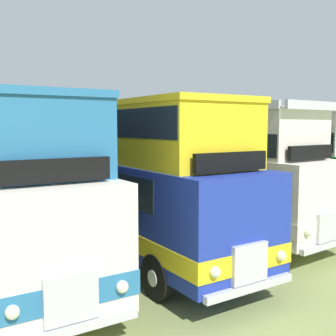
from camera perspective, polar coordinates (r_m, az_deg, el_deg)
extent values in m
plane|color=#8C9956|center=(13.07, -14.21, -11.37)|extent=(200.00, 200.00, 0.00)
cube|color=silver|center=(12.01, -22.04, -4.81)|extent=(3.09, 11.02, 2.30)
cube|color=teal|center=(12.13, -21.93, -7.60)|extent=(3.13, 11.06, 0.44)
cube|color=#19232D|center=(6.74, -13.91, -7.09)|extent=(2.20, 0.22, 0.90)
cube|color=silver|center=(7.03, -13.35, -17.26)|extent=(0.91, 0.17, 0.80)
cube|color=silver|center=(7.21, -13.17, -21.00)|extent=(2.30, 0.27, 0.16)
sphere|color=#EAEACC|center=(7.33, -6.39, -16.12)|extent=(0.22, 0.22, 0.22)
sphere|color=#EAEACC|center=(6.81, -20.88, -18.27)|extent=(0.22, 0.22, 0.22)
cube|color=black|center=(7.08, -15.32, -0.35)|extent=(1.90, 0.22, 0.40)
cylinder|color=black|center=(9.05, -9.65, -15.73)|extent=(0.34, 1.05, 1.04)
cylinder|color=silver|center=(9.11, -8.75, -15.58)|extent=(0.04, 0.36, 0.36)
cylinder|color=black|center=(15.96, -20.17, -6.47)|extent=(0.34, 1.05, 1.04)
cylinder|color=silver|center=(15.99, -19.64, -6.42)|extent=(0.04, 0.36, 0.36)
cube|color=#1E339E|center=(13.08, -6.54, -3.56)|extent=(3.04, 11.56, 2.30)
cube|color=yellow|center=(13.19, -6.51, -6.13)|extent=(3.08, 11.60, 0.44)
cube|color=#19232D|center=(13.35, -7.33, -0.77)|extent=(2.96, 9.17, 0.76)
cube|color=#19232D|center=(8.34, 10.95, -4.53)|extent=(2.20, 0.20, 0.90)
cube|color=silver|center=(8.57, 11.31, -12.88)|extent=(0.90, 0.16, 0.80)
cube|color=silver|center=(8.73, 11.38, -16.04)|extent=(2.30, 0.25, 0.16)
sphere|color=#EAEACC|center=(9.19, 15.48, -11.69)|extent=(0.22, 0.22, 0.22)
sphere|color=#EAEACC|center=(8.00, 6.57, -14.21)|extent=(0.22, 0.22, 0.22)
cube|color=yellow|center=(13.13, -7.12, 4.81)|extent=(2.90, 10.66, 1.50)
cube|color=yellow|center=(13.14, -7.17, 8.38)|extent=(2.96, 10.76, 0.14)
cube|color=#19232D|center=(13.12, -7.14, 6.12)|extent=(2.94, 10.56, 0.68)
cube|color=black|center=(8.59, 8.80, 0.87)|extent=(1.90, 0.21, 0.40)
cylinder|color=black|center=(10.64, 9.49, -12.37)|extent=(0.33, 1.05, 1.04)
cylinder|color=silver|center=(10.74, 10.09, -12.21)|extent=(0.04, 0.36, 0.36)
cylinder|color=black|center=(9.34, -1.41, -14.95)|extent=(0.33, 1.05, 1.04)
cylinder|color=silver|center=(9.26, -2.23, -15.13)|extent=(0.04, 0.36, 0.36)
cylinder|color=black|center=(17.27, -8.84, -5.25)|extent=(0.33, 1.05, 1.04)
cylinder|color=silver|center=(17.33, -8.38, -5.20)|extent=(0.04, 0.36, 0.36)
cylinder|color=black|center=(16.50, -16.20, -5.94)|extent=(0.33, 1.05, 1.04)
cylinder|color=silver|center=(16.46, -16.70, -5.99)|extent=(0.04, 0.36, 0.36)
cube|color=silver|center=(15.57, 3.79, -2.01)|extent=(2.69, 11.09, 2.30)
cube|color=silver|center=(15.66, 3.78, -4.18)|extent=(2.73, 11.13, 0.44)
cube|color=#19232D|center=(15.80, 2.87, 0.31)|extent=(2.68, 8.69, 0.76)
cube|color=#19232D|center=(11.89, 21.08, -1.71)|extent=(2.20, 0.14, 0.90)
cube|color=silver|center=(12.05, 21.30, -7.66)|extent=(0.90, 0.14, 0.80)
cube|color=silver|center=(12.16, 21.33, -9.97)|extent=(2.30, 0.18, 0.16)
sphere|color=#EAEACC|center=(11.31, 18.88, -8.45)|extent=(0.22, 0.22, 0.22)
cube|color=silver|center=(15.61, 3.25, 5.02)|extent=(2.57, 10.19, 1.50)
cube|color=silver|center=(12.05, 19.67, 8.22)|extent=(2.40, 0.14, 0.24)
cube|color=silver|center=(19.36, -5.49, 7.54)|extent=(2.40, 0.14, 0.24)
cube|color=silver|center=(16.41, 6.52, 7.83)|extent=(0.27, 10.15, 0.24)
cube|color=silver|center=(14.89, -0.33, 8.06)|extent=(0.27, 10.15, 0.24)
cube|color=#19232D|center=(15.62, 3.24, 3.92)|extent=(2.61, 10.09, 0.64)
cube|color=black|center=(12.08, 19.26, 2.05)|extent=(1.90, 0.15, 0.40)
cylinder|color=black|center=(14.01, 18.00, -8.11)|extent=(0.30, 1.04, 1.04)
cylinder|color=silver|center=(14.13, 18.36, -8.00)|extent=(0.03, 0.36, 0.36)
cylinder|color=black|center=(12.26, 11.63, -9.94)|extent=(0.30, 1.04, 1.04)
cylinder|color=silver|center=(12.15, 11.15, -10.07)|extent=(0.03, 0.36, 0.36)
cylinder|color=black|center=(19.36, -0.76, -3.96)|extent=(0.30, 1.04, 1.04)
cylinder|color=silver|center=(19.44, -0.40, -3.92)|extent=(0.03, 0.36, 0.36)
cylinder|color=black|center=(18.13, -6.70, -4.68)|extent=(0.30, 1.04, 1.04)
cylinder|color=silver|center=(18.06, -7.11, -4.73)|extent=(0.03, 0.36, 0.36)
cube|color=#237538|center=(17.87, 13.03, -1.12)|extent=(2.96, 10.06, 2.30)
cube|color=silver|center=(17.95, 12.99, -3.02)|extent=(3.01, 10.10, 0.44)
cube|color=#19232D|center=(18.09, 12.17, 0.89)|extent=(2.88, 7.66, 0.76)
cube|color=silver|center=(17.92, 12.60, 5.00)|extent=(2.82, 9.15, 1.50)
cube|color=silver|center=(20.95, 4.74, 7.43)|extent=(2.40, 0.21, 0.24)
cube|color=silver|center=(18.80, 15.25, 7.41)|extent=(0.52, 9.05, 0.24)
cube|color=silver|center=(17.09, 9.81, 7.70)|extent=(0.52, 9.05, 0.24)
cube|color=#19232D|center=(17.93, 12.58, 4.04)|extent=(2.86, 9.06, 0.64)
cylinder|color=black|center=(15.03, 19.14, -7.19)|extent=(0.33, 1.05, 1.04)
cylinder|color=silver|center=(14.92, 18.78, -7.28)|extent=(0.04, 0.36, 0.36)
cylinder|color=black|center=(21.10, 8.95, -3.21)|extent=(0.33, 1.05, 1.04)
cylinder|color=silver|center=(21.19, 9.26, -3.17)|extent=(0.04, 0.36, 0.36)
cylinder|color=black|center=(19.66, 3.93, -3.82)|extent=(0.33, 1.05, 1.04)
cylinder|color=silver|center=(19.57, 3.58, -3.87)|extent=(0.04, 0.36, 0.36)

